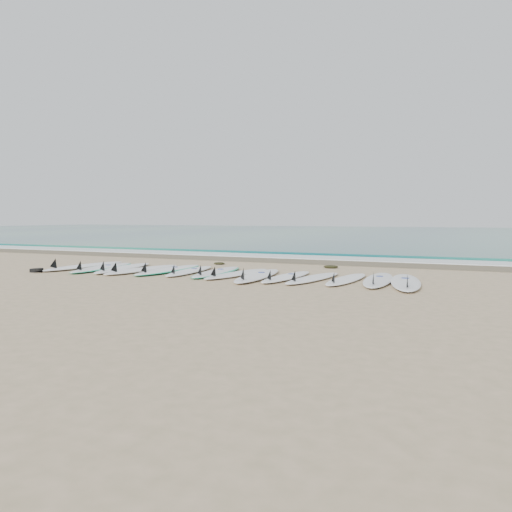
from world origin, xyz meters
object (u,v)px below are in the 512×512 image
at_px(surfboard_0, 83,266).
at_px(leash_coil, 37,270).
at_px(surfboard_7, 236,273).
at_px(surfboard_13, 406,282).

distance_m(surfboard_0, leash_coil, 1.28).
height_order(surfboard_7, leash_coil, surfboard_7).
relative_size(surfboard_0, surfboard_7, 1.12).
bearing_deg(surfboard_0, leash_coil, -102.06).
relative_size(surfboard_7, leash_coil, 5.53).
xyz_separation_m(surfboard_13, leash_coil, (-8.71, -1.27, -0.01)).
height_order(surfboard_0, surfboard_7, surfboard_0).
height_order(surfboard_0, surfboard_13, surfboard_13).
relative_size(surfboard_13, leash_coil, 6.28).
distance_m(surfboard_0, surfboard_13, 8.37).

